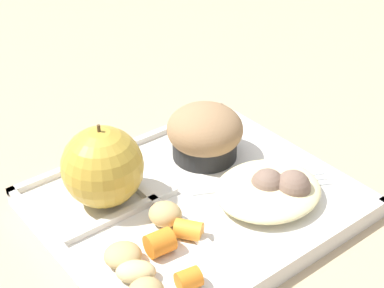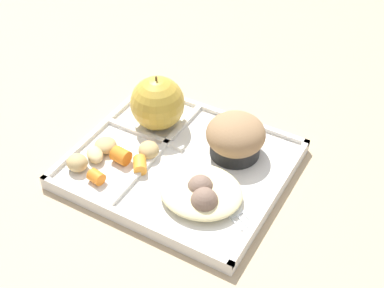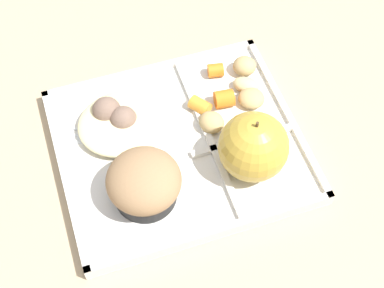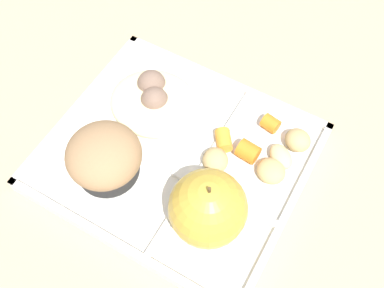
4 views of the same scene
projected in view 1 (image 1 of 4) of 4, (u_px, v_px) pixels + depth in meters
The scene contains 15 objects.
ground at pixel (195, 210), 0.65m from camera, with size 6.00×6.00×0.00m, color tan.
lunch_tray at pixel (194, 204), 0.65m from camera, with size 0.32×0.28×0.02m.
green_apple at pixel (103, 167), 0.62m from camera, with size 0.09×0.09×0.10m.
bran_muffin at pixel (205, 133), 0.70m from camera, with size 0.09×0.09×0.07m.
carrot_slice_tilted at pixel (189, 279), 0.53m from camera, with size 0.02×0.02×0.02m, color orange.
carrot_slice_edge at pixel (189, 230), 0.59m from camera, with size 0.02×0.02×0.03m, color orange.
carrot_slice_small at pixel (160, 243), 0.57m from camera, with size 0.02×0.02×0.03m, color orange.
potato_chunk_browned at pixel (165, 214), 0.61m from camera, with size 0.04×0.03×0.02m, color tan.
potato_chunk_large at pixel (136, 272), 0.54m from camera, with size 0.04×0.02×0.02m, color tan.
potato_chunk_corner at pixel (123, 255), 0.56m from camera, with size 0.04×0.03×0.02m, color tan.
egg_noodle_pile at pixel (268, 190), 0.64m from camera, with size 0.12×0.11×0.02m, color beige.
meatball_back at pixel (293, 188), 0.63m from camera, with size 0.04×0.04×0.04m, color #755B4C.
meatball_center at pixel (265, 188), 0.64m from camera, with size 0.03×0.03×0.03m, color brown.
meatball_side at pixel (267, 185), 0.64m from camera, with size 0.04×0.04×0.04m, color #755B4C.
plastic_fork at pixel (273, 184), 0.67m from camera, with size 0.15×0.09×0.00m.
Camera 1 is at (-0.32, -0.40, 0.41)m, focal length 54.63 mm.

